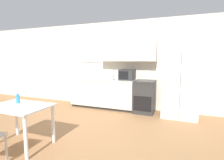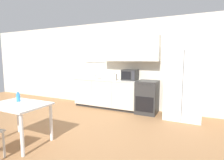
# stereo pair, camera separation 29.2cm
# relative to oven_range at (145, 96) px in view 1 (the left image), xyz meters

# --- Properties ---
(ground_plane) EXTENTS (12.00, 12.00, 0.00)m
(ground_plane) POSITION_rel_oven_range_xyz_m (-0.90, -1.69, -0.46)
(ground_plane) COLOR #9E7047
(wall_back) EXTENTS (12.00, 0.38, 2.70)m
(wall_back) POSITION_rel_oven_range_xyz_m (-0.85, 0.31, 0.98)
(wall_back) COLOR beige
(wall_back) RESTS_ON ground_plane
(kitchen_counter) EXTENTS (2.07, 0.63, 0.91)m
(kitchen_counter) POSITION_rel_oven_range_xyz_m (-1.32, 0.01, -0.00)
(kitchen_counter) COLOR #333333
(kitchen_counter) RESTS_ON ground_plane
(oven_range) EXTENTS (0.57, 0.65, 0.92)m
(oven_range) POSITION_rel_oven_range_xyz_m (0.00, 0.00, 0.00)
(oven_range) COLOR #2D2D2D
(oven_range) RESTS_ON ground_plane
(refrigerator) EXTENTS (0.88, 0.77, 1.78)m
(refrigerator) POSITION_rel_oven_range_xyz_m (0.94, -0.05, 0.43)
(refrigerator) COLOR white
(refrigerator) RESTS_ON ground_plane
(kitchen_sink) EXTENTS (0.66, 0.42, 0.25)m
(kitchen_sink) POSITION_rel_oven_range_xyz_m (-1.89, 0.02, 0.46)
(kitchen_sink) COLOR #B7BABC
(kitchen_sink) RESTS_ON kitchen_counter
(microwave) EXTENTS (0.44, 0.38, 0.31)m
(microwave) POSITION_rel_oven_range_xyz_m (-0.56, 0.10, 0.60)
(microwave) COLOR #282828
(microwave) RESTS_ON kitchen_counter
(coffee_mug) EXTENTS (0.13, 0.09, 0.10)m
(coffee_mug) POSITION_rel_oven_range_xyz_m (-1.25, -0.13, 0.50)
(coffee_mug) COLOR white
(coffee_mug) RESTS_ON kitchen_counter
(grocery_bag_0) EXTENTS (0.26, 0.24, 0.27)m
(grocery_bag_0) POSITION_rel_oven_range_xyz_m (-1.04, -0.11, 0.56)
(grocery_bag_0) COLOR silver
(grocery_bag_0) RESTS_ON kitchen_counter
(dining_table) EXTENTS (1.04, 0.73, 0.73)m
(dining_table) POSITION_rel_oven_range_xyz_m (-1.66, -2.77, 0.15)
(dining_table) COLOR white
(dining_table) RESTS_ON ground_plane
(drink_bottle) EXTENTS (0.07, 0.07, 0.21)m
(drink_bottle) POSITION_rel_oven_range_xyz_m (-1.83, -2.65, 0.35)
(drink_bottle) COLOR #338CD8
(drink_bottle) RESTS_ON dining_table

